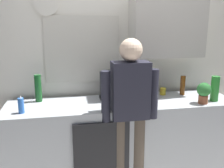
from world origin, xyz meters
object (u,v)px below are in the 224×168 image
at_px(coffee_maker, 109,86).
at_px(cup_yellow_cup, 163,91).
at_px(bottle_green_wine, 38,88).
at_px(bottle_amber_beer, 183,85).
at_px(dish_soap, 21,105).
at_px(mixing_bowl, 134,93).
at_px(potted_plant, 204,92).
at_px(bottle_red_vinegar, 152,88).
at_px(person_at_sink, 130,105).
at_px(bottle_clear_soda, 215,89).

distance_m(coffee_maker, cup_yellow_cup, 0.69).
bearing_deg(cup_yellow_cup, bottle_green_wine, 179.89).
bearing_deg(bottle_amber_beer, dish_soap, -170.16).
xyz_separation_m(mixing_bowl, potted_plant, (0.65, -0.41, 0.09)).
xyz_separation_m(bottle_green_wine, dish_soap, (-0.13, -0.36, -0.07)).
bearing_deg(bottle_red_vinegar, coffee_maker, 175.09).
distance_m(bottle_red_vinegar, bottle_green_wine, 1.29).
distance_m(mixing_bowl, person_at_sink, 0.54).
bearing_deg(person_at_sink, bottle_red_vinegar, 51.43).
distance_m(mixing_bowl, dish_soap, 1.28).
height_order(cup_yellow_cup, mixing_bowl, cup_yellow_cup).
distance_m(bottle_green_wine, mixing_bowl, 1.10).
xyz_separation_m(bottle_clear_soda, mixing_bowl, (-0.82, 0.35, -0.10)).
relative_size(dish_soap, person_at_sink, 0.11).
height_order(cup_yellow_cup, person_at_sink, person_at_sink).
bearing_deg(cup_yellow_cup, bottle_amber_beer, -9.13).
distance_m(bottle_amber_beer, dish_soap, 1.85).
bearing_deg(person_at_sink, mixing_bowl, 73.99).
bearing_deg(coffee_maker, bottle_green_wine, 176.13).
distance_m(cup_yellow_cup, person_at_sink, 0.73).
bearing_deg(potted_plant, cup_yellow_cup, 126.24).
xyz_separation_m(coffee_maker, bottle_clear_soda, (1.14, -0.29, -0.01)).
bearing_deg(cup_yellow_cup, dish_soap, -167.43).
distance_m(cup_yellow_cup, dish_soap, 1.62).
xyz_separation_m(bottle_green_wine, potted_plant, (1.75, -0.41, -0.02)).
relative_size(bottle_clear_soda, cup_yellow_cup, 3.29).
bearing_deg(bottle_amber_beer, person_at_sink, -149.47).
relative_size(bottle_red_vinegar, person_at_sink, 0.14).
bearing_deg(person_at_sink, bottle_clear_soda, 13.06).
bearing_deg(bottle_clear_soda, mixing_bowl, 157.00).
distance_m(bottle_amber_beer, person_at_sink, 0.90).
height_order(coffee_maker, mixing_bowl, coffee_maker).
relative_size(bottle_green_wine, cup_yellow_cup, 3.53).
xyz_separation_m(dish_soap, person_at_sink, (1.04, -0.14, -0.02)).
relative_size(bottle_red_vinegar, dish_soap, 1.22).
relative_size(cup_yellow_cup, potted_plant, 0.37).
bearing_deg(mixing_bowl, dish_soap, -163.61).
bearing_deg(mixing_bowl, bottle_amber_beer, -4.48).
bearing_deg(bottle_clear_soda, bottle_green_wine, 169.86).
distance_m(bottle_clear_soda, mixing_bowl, 0.90).
relative_size(bottle_clear_soda, mixing_bowl, 1.27).
height_order(coffee_maker, bottle_clear_soda, coffee_maker).
relative_size(bottle_clear_soda, dish_soap, 1.56).
height_order(coffee_maker, cup_yellow_cup, coffee_maker).
bearing_deg(bottle_clear_soda, cup_yellow_cup, 143.93).
bearing_deg(dish_soap, mixing_bowl, 16.39).
height_order(coffee_maker, bottle_green_wine, coffee_maker).
xyz_separation_m(bottle_red_vinegar, bottle_green_wine, (-1.28, 0.10, 0.04)).
distance_m(bottle_amber_beer, bottle_clear_soda, 0.38).
relative_size(coffee_maker, bottle_amber_beer, 1.43).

